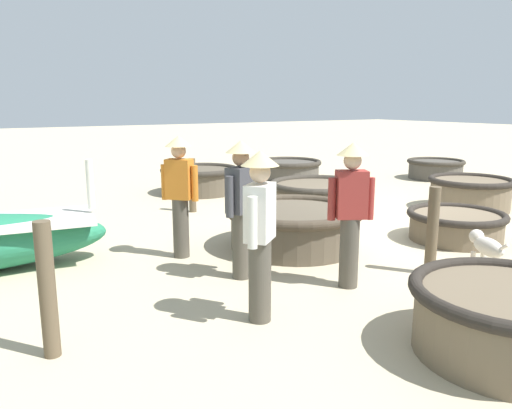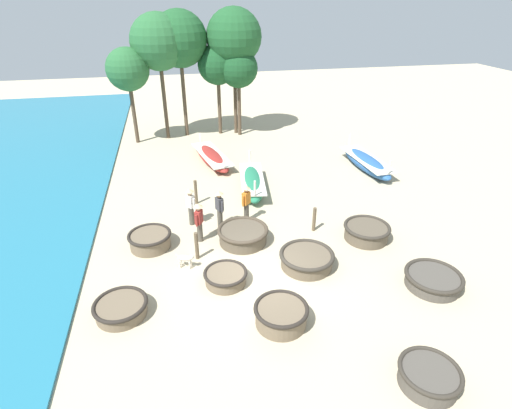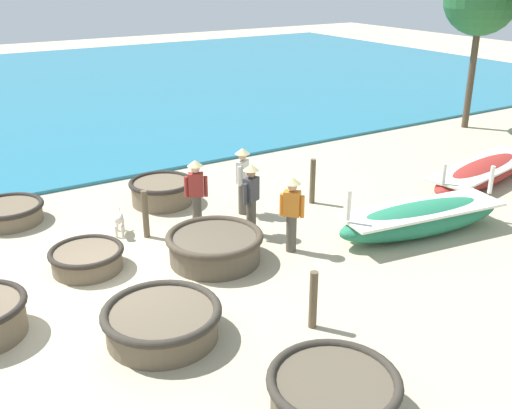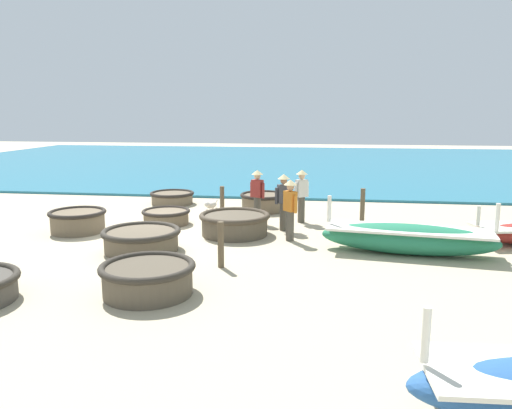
{
  "view_description": "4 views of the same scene",
  "coord_description": "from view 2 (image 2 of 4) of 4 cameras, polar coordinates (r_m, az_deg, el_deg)",
  "views": [
    {
      "loc": [
        -5.8,
        6.62,
        2.11
      ],
      "look_at": [
        -0.68,
        3.43,
        0.87
      ],
      "focal_mm": 35.0,
      "sensor_mm": 36.0,
      "label": 1
    },
    {
      "loc": [
        -2.29,
        -10.69,
        8.71
      ],
      "look_at": [
        0.78,
        3.83,
        0.82
      ],
      "focal_mm": 28.0,
      "sensor_mm": 36.0,
      "label": 2
    },
    {
      "loc": [
        9.78,
        -2.76,
        5.72
      ],
      "look_at": [
        0.03,
        3.32,
        1.08
      ],
      "focal_mm": 42.0,
      "sensor_mm": 36.0,
      "label": 3
    },
    {
      "loc": [
        13.52,
        4.91,
        3.46
      ],
      "look_at": [
        0.51,
        3.07,
        1.0
      ],
      "focal_mm": 35.0,
      "sensor_mm": 36.0,
      "label": 4
    }
  ],
  "objects": [
    {
      "name": "long_boat_blue_hull",
      "position": [
        19.82,
        -0.55,
        3.18
      ],
      "size": [
        1.65,
        4.35,
        1.36
      ],
      "color": "#237551",
      "rests_on": "ground"
    },
    {
      "name": "mooring_post_inland",
      "position": [
        16.48,
        8.31,
        -2.1
      ],
      "size": [
        0.14,
        0.14,
        1.05
      ],
      "primitive_type": "cylinder",
      "color": "brown",
      "rests_on": "ground"
    },
    {
      "name": "mooring_post_shoreline",
      "position": [
        14.78,
        -8.47,
        -5.85
      ],
      "size": [
        0.14,
        0.14,
        1.1
      ],
      "primitive_type": "cylinder",
      "color": "brown",
      "rests_on": "ground"
    },
    {
      "name": "tree_tall_back",
      "position": [
        27.52,
        -5.5,
        19.23
      ],
      "size": [
        2.59,
        2.59,
        5.9
      ],
      "color": "#4C3D2D",
      "rests_on": "ground"
    },
    {
      "name": "dog",
      "position": [
        14.48,
        -9.98,
        -7.64
      ],
      "size": [
        0.65,
        0.38,
        0.55
      ],
      "color": "beige",
      "rests_on": "ground"
    },
    {
      "name": "tree_rightmost",
      "position": [
        27.23,
        -10.91,
        22.17
      ],
      "size": [
        3.48,
        3.48,
        7.93
      ],
      "color": "#4C3D2D",
      "rests_on": "ground"
    },
    {
      "name": "coracle_beside_post",
      "position": [
        13.7,
        -4.37,
        -10.21
      ],
      "size": [
        1.49,
        1.49,
        0.46
      ],
      "color": "brown",
      "rests_on": "ground"
    },
    {
      "name": "long_boat_green_hull",
      "position": [
        23.08,
        15.5,
        5.8
      ],
      "size": [
        1.46,
        4.76,
        1.33
      ],
      "color": "#285693",
      "rests_on": "ground"
    },
    {
      "name": "coracle_center",
      "position": [
        15.89,
        -14.9,
        -4.85
      ],
      "size": [
        1.66,
        1.66,
        0.62
      ],
      "color": "brown",
      "rests_on": "ground"
    },
    {
      "name": "coracle_nearest",
      "position": [
        12.19,
        3.6,
        -15.4
      ],
      "size": [
        1.63,
        1.63,
        0.64
      ],
      "color": "brown",
      "rests_on": "ground"
    },
    {
      "name": "fisherman_by_coracle",
      "position": [
        16.76,
        -9.34,
        0.05
      ],
      "size": [
        0.39,
        0.43,
        1.67
      ],
      "color": "#4C473D",
      "rests_on": "ground"
    },
    {
      "name": "coracle_weathered",
      "position": [
        15.67,
        -1.89,
        -4.29
      ],
      "size": [
        2.01,
        2.01,
        0.62
      ],
      "color": "brown",
      "rests_on": "ground"
    },
    {
      "name": "tree_leftmost",
      "position": [
        26.64,
        -17.87,
        17.84
      ],
      "size": [
        2.6,
        2.6,
        5.92
      ],
      "color": "#4C3D2D",
      "rests_on": "ground"
    },
    {
      "name": "coracle_far_right",
      "position": [
        13.16,
        -18.75,
        -13.8
      ],
      "size": [
        1.66,
        1.66,
        0.47
      ],
      "color": "brown",
      "rests_on": "ground"
    },
    {
      "name": "tree_center",
      "position": [
        27.36,
        -3.18,
        22.8
      ],
      "size": [
        3.53,
        3.53,
        8.04
      ],
      "color": "#4C3D2D",
      "rests_on": "ground"
    },
    {
      "name": "coracle_front_right",
      "position": [
        14.49,
        7.25,
        -7.7
      ],
      "size": [
        1.97,
        1.97,
        0.56
      ],
      "color": "brown",
      "rests_on": "ground"
    },
    {
      "name": "long_boat_white_hull",
      "position": [
        23.37,
        -6.32,
        6.75
      ],
      "size": [
        2.1,
        4.93,
        1.04
      ],
      "color": "maroon",
      "rests_on": "ground"
    },
    {
      "name": "ground_plane",
      "position": [
        13.98,
        0.13,
        -10.54
      ],
      "size": [
        80.0,
        80.0,
        0.0
      ],
      "primitive_type": "plane",
      "color": "#BCAD8C"
    },
    {
      "name": "coracle_front_left",
      "position": [
        11.61,
        23.47,
        -21.56
      ],
      "size": [
        1.56,
        1.56,
        0.54
      ],
      "color": "#4C473F",
      "rests_on": "ground"
    },
    {
      "name": "coracle_far_left",
      "position": [
        16.46,
        15.51,
        -3.72
      ],
      "size": [
        1.84,
        1.84,
        0.62
      ],
      "color": "brown",
      "rests_on": "ground"
    },
    {
      "name": "fisherman_hauling",
      "position": [
        15.57,
        -8.15,
        -2.18
      ],
      "size": [
        0.36,
        0.48,
        1.67
      ],
      "color": "#4C473D",
      "rests_on": "ground"
    },
    {
      "name": "tree_right_mid",
      "position": [
        27.15,
        -2.51,
        18.81
      ],
      "size": [
        2.49,
        2.49,
        5.67
      ],
      "color": "#4C3D2D",
      "rests_on": "ground"
    },
    {
      "name": "coracle_tilted",
      "position": [
        14.74,
        23.98,
        -9.74
      ],
      "size": [
        1.9,
        1.9,
        0.51
      ],
      "color": "#4C473F",
      "rests_on": "ground"
    },
    {
      "name": "mooring_post_mid_beach",
      "position": [
        18.6,
        -8.59,
        1.77
      ],
      "size": [
        0.14,
        0.14,
        1.17
      ],
      "primitive_type": "cylinder",
      "color": "brown",
      "rests_on": "ground"
    },
    {
      "name": "fisherman_standing_left",
      "position": [
        16.81,
        -1.4,
        0.52
      ],
      "size": [
        0.41,
        0.39,
        1.67
      ],
      "color": "#4C473D",
      "rests_on": "ground"
    },
    {
      "name": "tree_left_mid",
      "position": [
        26.87,
        -13.8,
        21.6
      ],
      "size": [
        3.42,
        3.42,
        7.79
      ],
      "color": "#4C3D2D",
      "rests_on": "ground"
    },
    {
      "name": "fisherman_crouching",
      "position": [
        16.41,
        -5.24,
        -0.31
      ],
      "size": [
        0.36,
        0.49,
        1.67
      ],
      "color": "#4C473D",
      "rests_on": "ground"
    }
  ]
}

